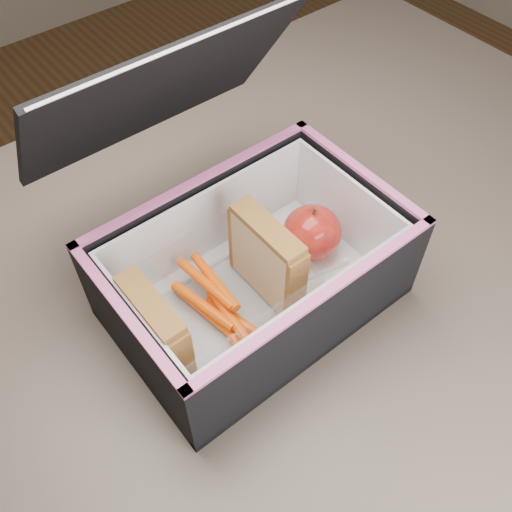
# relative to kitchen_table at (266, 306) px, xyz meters

# --- Properties ---
(ground) EXTENTS (4.00, 4.00, 0.00)m
(ground) POSITION_rel_kitchen_table_xyz_m (0.00, 0.00, -0.66)
(ground) COLOR brown
(ground) RESTS_ON ground
(kitchen_table) EXTENTS (1.20, 0.80, 0.75)m
(kitchen_table) POSITION_rel_kitchen_table_xyz_m (0.00, 0.00, 0.00)
(kitchen_table) COLOR brown
(kitchen_table) RESTS_ON ground
(lunch_bag) EXTENTS (0.30, 0.31, 0.27)m
(lunch_bag) POSITION_rel_kitchen_table_xyz_m (-0.05, -0.03, 0.16)
(lunch_bag) COLOR black
(lunch_bag) RESTS_ON kitchen_table
(plastic_tub) EXTENTS (0.18, 0.13, 0.07)m
(plastic_tub) POSITION_rel_kitchen_table_xyz_m (-0.10, -0.03, 0.14)
(plastic_tub) COLOR white
(plastic_tub) RESTS_ON lunch_bag
(sandwich_left) EXTENTS (0.02, 0.09, 0.10)m
(sandwich_left) POSITION_rel_kitchen_table_xyz_m (-0.17, -0.03, 0.16)
(sandwich_left) COLOR #C7B382
(sandwich_left) RESTS_ON plastic_tub
(sandwich_right) EXTENTS (0.03, 0.09, 0.10)m
(sandwich_right) POSITION_rel_kitchen_table_xyz_m (-0.03, -0.03, 0.16)
(sandwich_right) COLOR #C7B382
(sandwich_right) RESTS_ON plastic_tub
(carrot_sticks) EXTENTS (0.05, 0.13, 0.03)m
(carrot_sticks) POSITION_rel_kitchen_table_xyz_m (-0.09, -0.03, 0.12)
(carrot_sticks) COLOR #FF5709
(carrot_sticks) RESTS_ON plastic_tub
(paper_napkin) EXTENTS (0.09, 0.09, 0.01)m
(paper_napkin) POSITION_rel_kitchen_table_xyz_m (0.04, -0.02, 0.11)
(paper_napkin) COLOR white
(paper_napkin) RESTS_ON lunch_bag
(red_apple) EXTENTS (0.08, 0.08, 0.07)m
(red_apple) POSITION_rel_kitchen_table_xyz_m (0.04, -0.03, 0.14)
(red_apple) COLOR maroon
(red_apple) RESTS_ON paper_napkin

